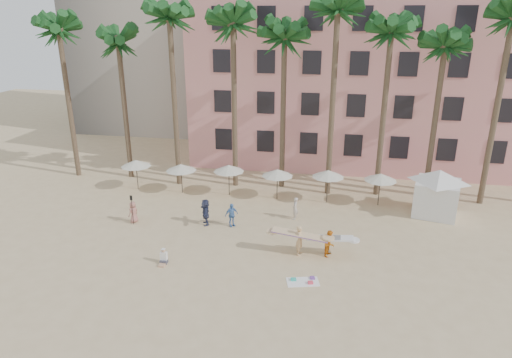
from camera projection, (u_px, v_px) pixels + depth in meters
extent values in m
plane|color=#D1B789|center=(265.00, 284.00, 25.36)|extent=(120.00, 120.00, 0.00)
cube|color=#DF9187|center=(376.00, 79.00, 45.50)|extent=(35.00, 14.00, 16.00)
cylinder|color=brown|center=(69.00, 106.00, 40.33)|extent=(0.44, 0.44, 13.00)
cylinder|color=brown|center=(125.00, 112.00, 40.13)|extent=(0.44, 0.44, 12.00)
cylinder|color=brown|center=(175.00, 105.00, 38.03)|extent=(0.44, 0.44, 14.00)
cylinder|color=brown|center=(234.00, 109.00, 37.75)|extent=(0.44, 0.44, 13.50)
cylinder|color=brown|center=(283.00, 115.00, 37.72)|extent=(0.44, 0.44, 12.50)
cylinder|color=brown|center=(332.00, 107.00, 35.78)|extent=(0.44, 0.44, 14.50)
cylinder|color=brown|center=(383.00, 117.00, 35.84)|extent=(0.44, 0.44, 13.00)
cylinder|color=brown|center=(435.00, 124.00, 35.81)|extent=(0.44, 0.44, 12.00)
cylinder|color=brown|center=(495.00, 116.00, 33.87)|extent=(0.44, 0.44, 14.00)
cylinder|color=#332B23|center=(137.00, 175.00, 38.65)|extent=(0.07, 0.07, 2.50)
cone|color=beige|center=(136.00, 163.00, 38.28)|extent=(2.50, 2.50, 0.55)
cylinder|color=#332B23|center=(182.00, 179.00, 37.91)|extent=(0.07, 0.07, 2.40)
cone|color=beige|center=(181.00, 167.00, 37.55)|extent=(2.50, 2.50, 0.55)
cylinder|color=#332B23|center=(229.00, 181.00, 37.41)|extent=(0.07, 0.07, 2.50)
cone|color=beige|center=(229.00, 168.00, 37.04)|extent=(2.50, 2.50, 0.55)
cylinder|color=#332B23|center=(277.00, 185.00, 36.67)|extent=(0.07, 0.07, 2.40)
cone|color=beige|center=(277.00, 173.00, 36.31)|extent=(2.50, 2.50, 0.55)
cylinder|color=#332B23|center=(327.00, 187.00, 35.88)|extent=(0.07, 0.07, 2.60)
cone|color=beige|center=(328.00, 174.00, 35.49)|extent=(2.50, 2.50, 0.55)
cylinder|color=#332B23|center=(379.00, 190.00, 35.42)|extent=(0.07, 0.07, 2.50)
cone|color=beige|center=(381.00, 177.00, 35.04)|extent=(2.50, 2.50, 0.55)
cube|color=silver|center=(436.00, 198.00, 33.81)|extent=(3.66, 3.66, 2.60)
cone|color=silver|center=(440.00, 176.00, 33.21)|extent=(5.48, 5.48, 0.90)
cube|color=white|center=(303.00, 282.00, 25.58)|extent=(1.99, 1.40, 0.02)
cube|color=#2AB7A0|center=(293.00, 279.00, 25.72)|extent=(0.35, 0.31, 0.10)
cube|color=#E84056|center=(310.00, 283.00, 25.39)|extent=(0.32, 0.28, 0.12)
cube|color=purple|center=(312.00, 278.00, 25.88)|extent=(0.32, 0.35, 0.08)
imported|color=#D9AF7A|center=(300.00, 240.00, 28.20)|extent=(0.54, 0.76, 1.96)
cube|color=beige|center=(300.00, 235.00, 28.06)|extent=(3.54, 1.00, 0.40)
imported|color=orange|center=(330.00, 243.00, 28.14)|extent=(0.88, 0.99, 1.69)
cube|color=white|center=(330.00, 238.00, 28.03)|extent=(2.82, 0.76, 0.30)
imported|color=#313655|center=(206.00, 212.00, 32.28)|extent=(1.17, 1.86, 1.91)
imported|color=#5486C6|center=(232.00, 215.00, 32.04)|extent=(1.04, 0.97, 1.71)
imported|color=#B26F64|center=(133.00, 212.00, 32.66)|extent=(0.79, 0.91, 1.58)
imported|color=#BBB1A5|center=(295.00, 208.00, 33.19)|extent=(0.40, 0.61, 1.67)
cylinder|color=black|center=(132.00, 211.00, 32.22)|extent=(0.04, 0.04, 2.10)
cube|color=black|center=(131.00, 198.00, 31.87)|extent=(0.18, 0.03, 0.35)
cube|color=#3F3F4C|center=(164.00, 261.00, 27.49)|extent=(0.42, 0.39, 0.22)
cube|color=tan|center=(162.00, 265.00, 27.21)|extent=(0.37, 0.42, 0.11)
cube|color=white|center=(164.00, 256.00, 27.41)|extent=(0.41, 0.24, 0.51)
sphere|color=tan|center=(163.00, 250.00, 27.28)|extent=(0.22, 0.22, 0.22)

